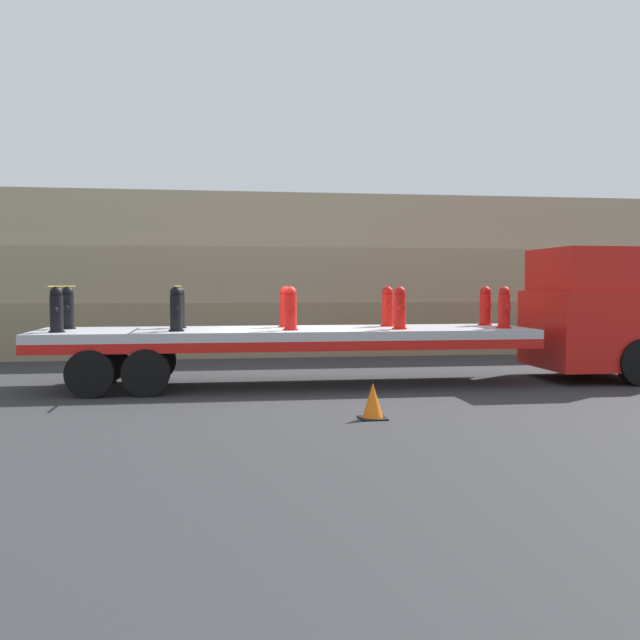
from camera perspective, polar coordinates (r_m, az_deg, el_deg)
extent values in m
plane|color=#2D2D30|center=(15.70, -2.57, -5.23)|extent=(120.00, 120.00, 0.00)
cube|color=gray|center=(22.92, -4.43, -0.60)|extent=(60.00, 3.00, 1.67)
cube|color=tan|center=(23.03, -4.47, 3.58)|extent=(60.00, 3.00, 1.67)
cube|color=tan|center=(23.27, -4.51, 7.69)|extent=(60.00, 3.00, 1.67)
cube|color=red|center=(17.78, 20.99, -0.68)|extent=(2.61, 2.50, 1.78)
cube|color=red|center=(17.63, 20.32, 3.79)|extent=(1.83, 2.30, 0.98)
cube|color=black|center=(18.13, 22.98, 0.47)|extent=(1.04, 2.20, 1.00)
cylinder|color=black|center=(17.05, 24.24, -3.10)|extent=(1.03, 0.28, 1.03)
cylinder|color=black|center=(19.09, 20.40, -2.42)|extent=(1.03, 0.28, 1.03)
cube|color=#B2B2B7|center=(15.59, -2.58, -1.05)|extent=(10.66, 2.52, 0.19)
cube|color=red|center=(14.39, -2.09, -2.15)|extent=(10.66, 0.08, 0.20)
cube|color=red|center=(16.81, -3.00, -1.43)|extent=(10.66, 0.08, 0.20)
cylinder|color=black|center=(14.48, -13.75, -4.12)|extent=(0.94, 0.30, 0.94)
cylinder|color=black|center=(16.77, -13.01, -3.17)|extent=(0.94, 0.30, 0.94)
cylinder|color=black|center=(14.62, -17.93, -4.11)|extent=(0.94, 0.30, 0.94)
cylinder|color=black|center=(16.90, -16.62, -3.17)|extent=(0.94, 0.30, 0.94)
cylinder|color=black|center=(15.28, -20.31, -0.88)|extent=(0.32, 0.32, 0.03)
cylinder|color=black|center=(15.26, -20.33, 0.46)|extent=(0.26, 0.26, 0.75)
sphere|color=black|center=(15.25, -20.36, 2.07)|extent=(0.25, 0.25, 0.25)
cylinder|color=black|center=(15.07, -20.48, 0.77)|extent=(0.12, 0.12, 0.12)
cylinder|color=black|center=(15.44, -20.19, 0.82)|extent=(0.12, 0.12, 0.12)
cylinder|color=black|center=(16.36, -19.50, -0.63)|extent=(0.32, 0.32, 0.03)
cylinder|color=black|center=(16.35, -19.52, 0.62)|extent=(0.26, 0.26, 0.75)
sphere|color=black|center=(16.34, -19.55, 2.12)|extent=(0.25, 0.25, 0.25)
cylinder|color=black|center=(16.16, -19.66, 0.91)|extent=(0.12, 0.12, 0.12)
cylinder|color=black|center=(16.53, -19.40, 0.96)|extent=(0.12, 0.12, 0.12)
cylinder|color=black|center=(14.97, -11.41, -0.83)|extent=(0.32, 0.32, 0.03)
cylinder|color=black|center=(14.95, -11.43, 0.54)|extent=(0.26, 0.26, 0.75)
sphere|color=black|center=(14.94, -11.44, 2.18)|extent=(0.25, 0.25, 0.25)
cylinder|color=black|center=(14.76, -11.47, 0.86)|extent=(0.12, 0.12, 0.12)
cylinder|color=black|center=(15.14, -11.39, 0.90)|extent=(0.12, 0.12, 0.12)
cylinder|color=black|center=(16.07, -11.20, -0.58)|extent=(0.32, 0.32, 0.03)
cylinder|color=black|center=(16.06, -11.22, 0.69)|extent=(0.26, 0.26, 0.75)
sphere|color=black|center=(16.05, -11.23, 2.22)|extent=(0.25, 0.25, 0.25)
cylinder|color=black|center=(15.86, -11.25, 0.99)|extent=(0.12, 0.12, 0.12)
cylinder|color=black|center=(16.24, -11.18, 1.03)|extent=(0.12, 0.12, 0.12)
cylinder|color=red|center=(15.03, -2.37, -0.76)|extent=(0.32, 0.32, 0.03)
cylinder|color=red|center=(15.01, -2.37, 0.60)|extent=(0.26, 0.26, 0.75)
sphere|color=red|center=(15.00, -2.38, 2.23)|extent=(0.25, 0.25, 0.25)
cylinder|color=red|center=(14.82, -2.30, 0.92)|extent=(0.12, 0.12, 0.12)
cylinder|color=red|center=(15.20, -2.45, 0.96)|extent=(0.12, 0.12, 0.12)
cylinder|color=red|center=(16.13, -2.78, -0.52)|extent=(0.32, 0.32, 0.03)
cylinder|color=red|center=(16.11, -2.78, 0.75)|extent=(0.26, 0.26, 0.75)
sphere|color=red|center=(16.10, -2.79, 2.27)|extent=(0.25, 0.25, 0.25)
cylinder|color=red|center=(15.92, -2.72, 1.05)|extent=(0.12, 0.12, 0.12)
cylinder|color=red|center=(16.30, -2.85, 1.09)|extent=(0.12, 0.12, 0.12)
cylinder|color=red|center=(15.45, 6.38, -0.68)|extent=(0.32, 0.32, 0.03)
cylinder|color=red|center=(15.44, 6.39, 0.65)|extent=(0.26, 0.26, 0.75)
sphere|color=red|center=(15.43, 6.40, 2.24)|extent=(0.25, 0.25, 0.25)
cylinder|color=red|center=(15.25, 6.57, 0.96)|extent=(0.12, 0.12, 0.12)
cylinder|color=red|center=(15.62, 6.22, 1.00)|extent=(0.12, 0.12, 0.12)
cylinder|color=red|center=(16.53, 5.41, -0.45)|extent=(0.32, 0.32, 0.03)
cylinder|color=red|center=(16.51, 5.41, 0.79)|extent=(0.26, 0.26, 0.75)
sphere|color=red|center=(16.50, 5.42, 2.28)|extent=(0.25, 0.25, 0.25)
cylinder|color=red|center=(16.32, 5.57, 1.08)|extent=(0.12, 0.12, 0.12)
cylinder|color=red|center=(16.69, 5.26, 1.12)|extent=(0.12, 0.12, 0.12)
cylinder|color=red|center=(16.22, 14.49, -0.59)|extent=(0.32, 0.32, 0.03)
cylinder|color=red|center=(16.20, 14.51, 0.68)|extent=(0.26, 0.26, 0.75)
sphere|color=red|center=(16.19, 14.53, 2.19)|extent=(0.25, 0.25, 0.25)
cylinder|color=red|center=(16.02, 14.78, 0.97)|extent=(0.12, 0.12, 0.12)
cylinder|color=red|center=(16.37, 14.25, 1.01)|extent=(0.12, 0.12, 0.12)
cylinder|color=red|center=(17.24, 13.07, -0.37)|extent=(0.32, 0.32, 0.03)
cylinder|color=red|center=(17.23, 13.08, 0.82)|extent=(0.26, 0.26, 0.75)
sphere|color=red|center=(17.22, 13.09, 2.24)|extent=(0.25, 0.25, 0.25)
cylinder|color=red|center=(17.05, 13.31, 1.09)|extent=(0.12, 0.12, 0.12)
cylinder|color=red|center=(17.40, 12.85, 1.13)|extent=(0.12, 0.12, 0.12)
cube|color=yellow|center=(15.79, -19.95, 2.57)|extent=(0.05, 2.72, 0.01)
cube|color=yellow|center=(15.49, -11.34, 2.68)|extent=(0.05, 2.72, 0.01)
cube|color=black|center=(11.85, 4.24, -7.82)|extent=(0.44, 0.44, 0.03)
cone|color=orange|center=(11.80, 4.25, -6.41)|extent=(0.34, 0.34, 0.57)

